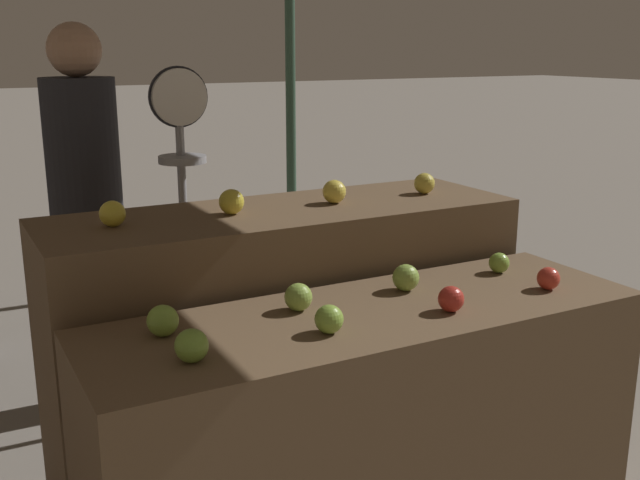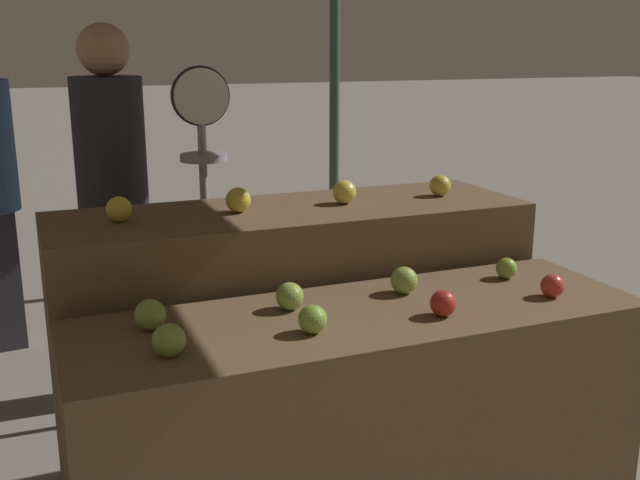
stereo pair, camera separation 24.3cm
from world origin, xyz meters
name	(u,v)px [view 2 (the right image)]	position (x,y,z in m)	size (l,w,h in m)	color
display_counter_front	(361,442)	(0.00, 0.00, 0.43)	(1.72, 0.55, 0.85)	brown
display_counter_back	(293,343)	(0.00, 0.60, 0.52)	(1.72, 0.55, 1.05)	brown
apple_front_0	(169,340)	(-0.59, -0.10, 0.89)	(0.09, 0.09, 0.09)	#7AA338
apple_front_1	(313,319)	(-0.20, -0.10, 0.89)	(0.08, 0.08, 0.08)	#84AD3D
apple_front_2	(443,303)	(0.20, -0.12, 0.89)	(0.08, 0.08, 0.08)	#B72D23
apple_front_3	(552,286)	(0.61, -0.10, 0.89)	(0.07, 0.07, 0.07)	red
apple_front_4	(150,315)	(-0.60, 0.10, 0.89)	(0.09, 0.09, 0.09)	#84AD3D
apple_front_5	(290,296)	(-0.19, 0.10, 0.89)	(0.08, 0.08, 0.08)	#8EB247
apple_front_6	(404,280)	(0.20, 0.11, 0.89)	(0.09, 0.09, 0.09)	#8EB247
apple_front_7	(506,268)	(0.59, 0.12, 0.89)	(0.07, 0.07, 0.07)	#84AD3D
apple_back_0	(119,209)	(-0.61, 0.61, 1.09)	(0.09, 0.09, 0.09)	gold
apple_back_1	(238,200)	(-0.20, 0.60, 1.09)	(0.09, 0.09, 0.09)	gold
apple_back_2	(344,192)	(0.20, 0.60, 1.09)	(0.09, 0.09, 0.09)	yellow
apple_back_3	(440,185)	(0.61, 0.59, 1.09)	(0.08, 0.08, 0.08)	gold
produce_scale	(204,169)	(-0.16, 1.25, 1.10)	(0.25, 0.20, 1.54)	#99999E
person_vendor_at_scale	(113,186)	(-0.52, 1.52, 1.01)	(0.40, 0.40, 1.71)	#2D2D38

